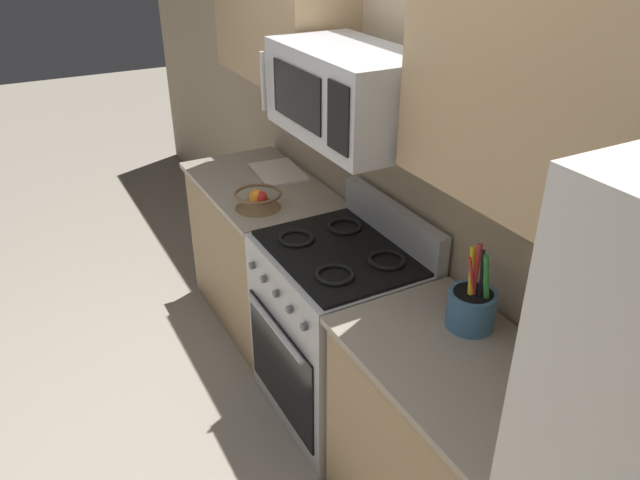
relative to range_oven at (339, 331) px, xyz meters
name	(u,v)px	position (x,y,z in m)	size (l,w,h in m)	color
ground_plane	(221,449)	(0.00, -0.65, -0.47)	(16.00, 16.00, 0.00)	gray
wall_back	(415,158)	(0.00, 0.38, 0.83)	(8.00, 0.10, 2.60)	tan
counter_left	(263,252)	(-0.91, 0.00, -0.02)	(1.05, 0.62, 0.91)	tan
range_oven	(339,331)	(0.00, 0.00, 0.00)	(0.76, 0.66, 1.09)	#B2B5BA
counter_right	(452,457)	(0.87, 0.00, -0.02)	(0.95, 0.62, 0.91)	tan
microwave	(349,93)	(0.00, 0.03, 1.16)	(0.74, 0.44, 0.35)	#B2B5BA
upper_cabinets_left	(280,12)	(-0.92, 0.16, 1.35)	(1.04, 0.34, 0.68)	tan
upper_cabinets_right	(547,96)	(0.87, 0.16, 1.35)	(0.94, 0.34, 0.68)	tan
utensil_crock	(471,307)	(0.70, 0.15, 0.52)	(0.18, 0.18, 0.34)	teal
fruit_basket	(258,199)	(-0.61, -0.14, 0.49)	(0.25, 0.25, 0.11)	brown
cutting_board	(278,172)	(-0.99, 0.15, 0.44)	(0.38, 0.26, 0.02)	silver
bottle_hot_sauce	(532,406)	(1.19, -0.04, 0.53)	(0.06, 0.06, 0.20)	red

